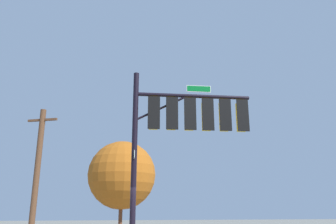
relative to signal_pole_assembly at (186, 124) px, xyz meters
name	(u,v)px	position (x,y,z in m)	size (l,w,h in m)	color
signal_pole_assembly	(186,124)	(0.00, 0.00, 0.00)	(4.49, 1.07, 6.72)	black
utility_pole	(37,172)	(-6.32, 7.89, -1.07)	(1.69, 0.85, 7.28)	brown
tree_near	(122,175)	(-1.38, 13.10, -0.60)	(4.81, 4.81, 6.62)	brown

